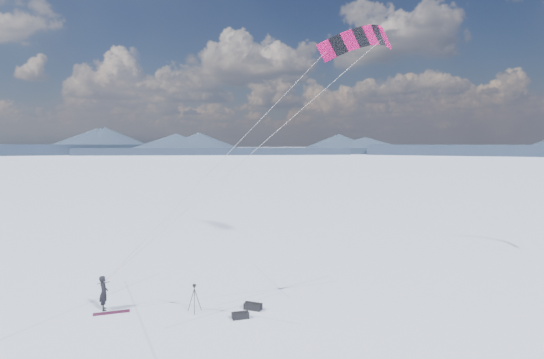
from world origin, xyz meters
name	(u,v)px	position (x,y,z in m)	size (l,w,h in m)	color
ground	(184,316)	(0.00, 0.00, 0.00)	(1800.00, 1800.00, 0.00)	white
horizon_hills	(182,234)	(0.00, 0.00, 3.69)	(704.00, 704.42, 8.93)	black
snow_tracks	(191,315)	(0.33, 0.01, 0.00)	(17.62, 10.25, 0.01)	silver
snowkiter	(104,310)	(-3.30, 2.01, 0.00)	(0.58, 0.38, 1.58)	black
snowboard	(112,313)	(-2.99, 1.47, 0.02)	(1.56, 0.29, 0.04)	maroon
tripod	(194,294)	(0.54, 0.34, 0.83)	(0.63, 0.60, 1.28)	black
gear_bag_a	(240,315)	(2.28, -1.08, 0.14)	(0.75, 0.39, 0.33)	black
gear_bag_b	(253,306)	(3.12, -0.24, 0.16)	(0.85, 0.81, 0.36)	black
power_kite	(356,42)	(12.20, 6.60, 14.07)	(16.91, 7.45, 13.77)	#C1094C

